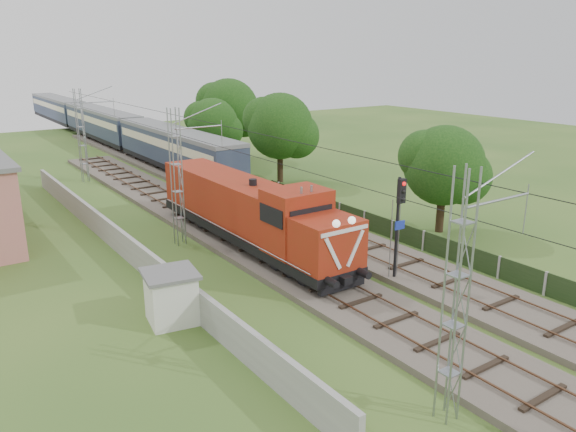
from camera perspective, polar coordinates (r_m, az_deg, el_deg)
ground at (r=25.97m, az=6.40°, el=-8.78°), size 140.00×140.00×0.00m
track_main at (r=31.08m, az=-2.03°, el=-3.98°), size 4.20×70.00×0.45m
track_side at (r=44.23m, az=-5.63°, el=2.16°), size 4.20×80.00×0.45m
catenary at (r=32.95m, az=-11.16°, el=3.90°), size 3.31×70.00×8.00m
boundary_wall at (r=32.64m, az=-16.55°, el=-2.62°), size 0.25×40.00×1.50m
fence at (r=33.01m, az=13.61°, el=-2.45°), size 0.12×32.00×1.20m
locomotive at (r=32.04m, az=-3.97°, el=0.50°), size 3.00×17.15×4.36m
coach_rake at (r=74.34m, az=-18.41°, el=9.02°), size 3.01×67.21×3.48m
signal_post at (r=27.26m, az=11.24°, el=0.44°), size 0.59×0.46×5.32m
relay_hut at (r=24.22m, az=-11.78°, el=-8.02°), size 2.48×2.48×2.24m
tree_a at (r=35.91m, az=15.65°, el=4.88°), size 5.20×4.95×6.74m
tree_b at (r=48.47m, az=-0.74°, el=9.04°), size 5.93×5.64×7.68m
tree_c at (r=55.58m, az=-7.61°, el=9.22°), size 5.18×4.93×6.71m
tree_d at (r=59.84m, az=-5.95°, el=10.76°), size 6.44×6.13×8.34m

